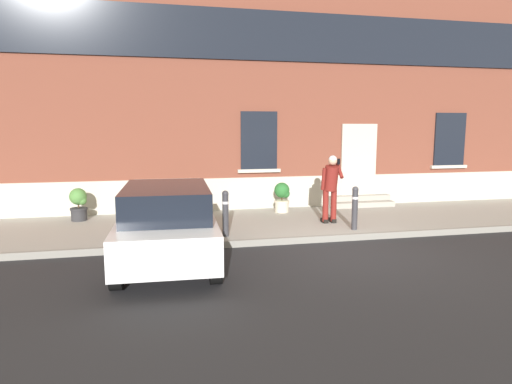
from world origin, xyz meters
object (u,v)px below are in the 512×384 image
bollard_near_person (355,206)px  planter_olive (185,199)px  planter_charcoal (79,203)px  planter_cream (282,196)px  bollard_far_left (225,212)px  hatchback_car_white (167,222)px  person_on_phone (331,185)px

bollard_near_person → planter_olive: (-3.87, 2.60, -0.11)m
planter_charcoal → planter_cream: size_ratio=1.00×
bollard_far_left → planter_charcoal: size_ratio=1.22×
bollard_far_left → planter_olive: (-0.75, 2.60, -0.11)m
bollard_near_person → planter_charcoal: size_ratio=1.22×
bollard_near_person → bollard_far_left: (-3.12, 0.00, 0.00)m
bollard_near_person → planter_cream: bollard_near_person is taller
planter_olive → hatchback_car_white: bearing=-98.4°
bollard_near_person → person_on_phone: (-0.31, 0.79, 0.43)m
bollard_far_left → planter_charcoal: (-3.52, 2.52, -0.11)m
bollard_near_person → planter_charcoal: bollard_near_person is taller
hatchback_car_white → planter_charcoal: (-2.21, 3.70, -0.18)m
hatchback_car_white → planter_cream: hatchback_car_white is taller
bollard_far_left → planter_olive: size_ratio=1.22×
person_on_phone → bollard_near_person: bearing=-63.2°
planter_cream → planter_charcoal: bearing=180.0°
bollard_near_person → planter_olive: bollard_near_person is taller
person_on_phone → planter_olive: 4.03m
planter_charcoal → planter_olive: same height
hatchback_car_white → planter_olive: 3.83m
bollard_near_person → planter_cream: size_ratio=1.22×
person_on_phone → planter_charcoal: bearing=170.2°
hatchback_car_white → planter_cream: (3.33, 3.70, -0.18)m
bollard_near_person → planter_olive: bearing=146.1°
planter_cream → bollard_near_person: bearing=-66.4°
person_on_phone → planter_cream: (-0.79, 1.72, -0.54)m
person_on_phone → planter_olive: size_ratio=2.03×
bollard_near_person → planter_olive: size_ratio=1.22×
hatchback_car_white → bollard_near_person: 4.59m
hatchback_car_white → planter_olive: hatchback_car_white is taller
planter_charcoal → planter_cream: same height
bollard_far_left → planter_cream: size_ratio=1.22×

